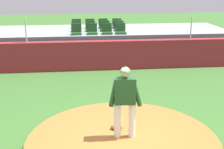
# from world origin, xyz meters

# --- Properties ---
(ground_plane) EXTENTS (60.00, 60.00, 0.00)m
(ground_plane) POSITION_xyz_m (0.00, 0.00, 0.00)
(ground_plane) COLOR #3A6A2B
(pitchers_mound) EXTENTS (4.64, 4.64, 0.20)m
(pitchers_mound) POSITION_xyz_m (0.00, 0.00, 0.10)
(pitchers_mound) COLOR #AD6930
(pitchers_mound) RESTS_ON ground_plane
(pitcher) EXTENTS (0.80, 0.30, 1.80)m
(pitcher) POSITION_xyz_m (0.06, 0.12, 1.24)
(pitcher) COLOR white
(pitcher) RESTS_ON pitchers_mound
(fielding_glove) EXTENTS (0.34, 0.27, 0.11)m
(fielding_glove) POSITION_xyz_m (-0.09, 0.51, 0.25)
(fielding_glove) COLOR brown
(fielding_glove) RESTS_ON pitchers_mound
(brick_barrier) EXTENTS (15.62, 0.40, 1.29)m
(brick_barrier) POSITION_xyz_m (0.00, 6.73, 0.65)
(brick_barrier) COLOR maroon
(brick_barrier) RESTS_ON ground_plane
(fence_post_left) EXTENTS (0.06, 0.06, 1.01)m
(fence_post_left) POSITION_xyz_m (-3.19, 6.73, 1.80)
(fence_post_left) COLOR silver
(fence_post_left) RESTS_ON brick_barrier
(fence_post_right) EXTENTS (0.06, 0.06, 1.01)m
(fence_post_right) POSITION_xyz_m (4.03, 6.73, 1.80)
(fence_post_right) COLOR silver
(fence_post_right) RESTS_ON brick_barrier
(bleacher_platform) EXTENTS (13.38, 3.84, 1.37)m
(bleacher_platform) POSITION_xyz_m (0.00, 9.43, 0.69)
(bleacher_platform) COLOR #92989D
(bleacher_platform) RESTS_ON ground_plane
(stadium_chair_0) EXTENTS (0.48, 0.44, 0.50)m
(stadium_chair_0) POSITION_xyz_m (-1.08, 8.04, 1.53)
(stadium_chair_0) COLOR #235227
(stadium_chair_0) RESTS_ON bleacher_platform
(stadium_chair_1) EXTENTS (0.48, 0.44, 0.50)m
(stadium_chair_1) POSITION_xyz_m (-0.33, 8.05, 1.53)
(stadium_chair_1) COLOR #235227
(stadium_chair_1) RESTS_ON bleacher_platform
(stadium_chair_2) EXTENTS (0.48, 0.44, 0.50)m
(stadium_chair_2) POSITION_xyz_m (0.37, 8.03, 1.53)
(stadium_chair_2) COLOR #235227
(stadium_chair_2) RESTS_ON bleacher_platform
(stadium_chair_3) EXTENTS (0.48, 0.44, 0.50)m
(stadium_chair_3) POSITION_xyz_m (1.03, 8.03, 1.53)
(stadium_chair_3) COLOR #235227
(stadium_chair_3) RESTS_ON bleacher_platform
(stadium_chair_4) EXTENTS (0.48, 0.44, 0.50)m
(stadium_chair_4) POSITION_xyz_m (-1.08, 8.95, 1.53)
(stadium_chair_4) COLOR #235227
(stadium_chair_4) RESTS_ON bleacher_platform
(stadium_chair_5) EXTENTS (0.48, 0.44, 0.50)m
(stadium_chair_5) POSITION_xyz_m (-0.38, 8.93, 1.53)
(stadium_chair_5) COLOR #235227
(stadium_chair_5) RESTS_ON bleacher_platform
(stadium_chair_6) EXTENTS (0.48, 0.44, 0.50)m
(stadium_chair_6) POSITION_xyz_m (0.36, 8.95, 1.53)
(stadium_chair_6) COLOR #235227
(stadium_chair_6) RESTS_ON bleacher_platform
(stadium_chair_7) EXTENTS (0.48, 0.44, 0.50)m
(stadium_chair_7) POSITION_xyz_m (1.07, 8.93, 1.53)
(stadium_chair_7) COLOR #235227
(stadium_chair_7) RESTS_ON bleacher_platform
(stadium_chair_8) EXTENTS (0.48, 0.44, 0.50)m
(stadium_chair_8) POSITION_xyz_m (-1.07, 9.83, 1.53)
(stadium_chair_8) COLOR #235227
(stadium_chair_8) RESTS_ON bleacher_platform
(stadium_chair_9) EXTENTS (0.48, 0.44, 0.50)m
(stadium_chair_9) POSITION_xyz_m (-0.36, 9.83, 1.53)
(stadium_chair_9) COLOR #235227
(stadium_chair_9) RESTS_ON bleacher_platform
(stadium_chair_10) EXTENTS (0.48, 0.44, 0.50)m
(stadium_chair_10) POSITION_xyz_m (0.34, 9.85, 1.53)
(stadium_chair_10) COLOR #235227
(stadium_chair_10) RESTS_ON bleacher_platform
(stadium_chair_11) EXTENTS (0.48, 0.44, 0.50)m
(stadium_chair_11) POSITION_xyz_m (1.08, 9.83, 1.53)
(stadium_chair_11) COLOR #235227
(stadium_chair_11) RESTS_ON bleacher_platform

